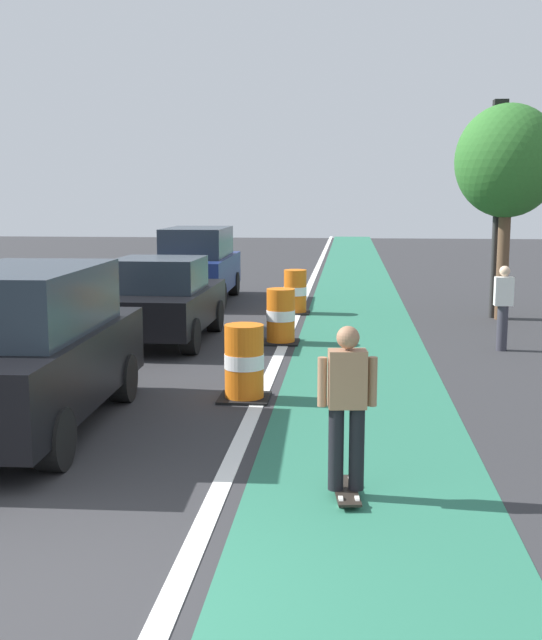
# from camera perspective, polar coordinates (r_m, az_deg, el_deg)

# --- Properties ---
(ground_plane) EXTENTS (100.00, 100.00, 0.00)m
(ground_plane) POSITION_cam_1_polar(r_m,az_deg,el_deg) (6.23, -16.17, -19.16)
(ground_plane) COLOR #2D2D30
(bike_lane_strip) EXTENTS (2.50, 80.00, 0.01)m
(bike_lane_strip) POSITION_cam_1_polar(r_m,az_deg,el_deg) (17.32, 6.38, -0.70)
(bike_lane_strip) COLOR #286B51
(bike_lane_strip) RESTS_ON ground
(lane_divider_stripe) EXTENTS (0.20, 80.00, 0.01)m
(lane_divider_stripe) POSITION_cam_1_polar(r_m,az_deg,el_deg) (17.36, 1.43, -0.62)
(lane_divider_stripe) COLOR silver
(lane_divider_stripe) RESTS_ON ground
(skateboarder_on_lane) EXTENTS (0.57, 0.82, 1.69)m
(skateboarder_on_lane) POSITION_cam_1_polar(r_m,az_deg,el_deg) (7.60, 5.52, -6.22)
(skateboarder_on_lane) COLOR black
(skateboarder_on_lane) RESTS_ON ground
(parked_suv_nearest) EXTENTS (2.02, 4.65, 2.04)m
(parked_suv_nearest) POSITION_cam_1_polar(r_m,az_deg,el_deg) (10.18, -17.31, -1.98)
(parked_suv_nearest) COLOR black
(parked_suv_nearest) RESTS_ON ground
(parked_sedan_second) EXTENTS (1.95, 4.12, 1.70)m
(parked_sedan_second) POSITION_cam_1_polar(r_m,az_deg,el_deg) (15.85, -7.88, 1.40)
(parked_sedan_second) COLOR black
(parked_sedan_second) RESTS_ON ground
(parked_suv_third) EXTENTS (1.98, 4.63, 2.04)m
(parked_suv_third) POSITION_cam_1_polar(r_m,az_deg,el_deg) (21.89, -5.34, 4.05)
(parked_suv_third) COLOR navy
(parked_suv_third) RESTS_ON ground
(traffic_barrel_front) EXTENTS (0.73, 0.73, 1.09)m
(traffic_barrel_front) POSITION_cam_1_polar(r_m,az_deg,el_deg) (11.28, -1.95, -3.14)
(traffic_barrel_front) COLOR orange
(traffic_barrel_front) RESTS_ON ground
(traffic_barrel_mid) EXTENTS (0.73, 0.73, 1.09)m
(traffic_barrel_mid) POSITION_cam_1_polar(r_m,az_deg,el_deg) (15.59, 0.71, 0.24)
(traffic_barrel_mid) COLOR orange
(traffic_barrel_mid) RESTS_ON ground
(traffic_barrel_back) EXTENTS (0.73, 0.73, 1.09)m
(traffic_barrel_back) POSITION_cam_1_polar(r_m,az_deg,el_deg) (19.58, 1.76, 2.03)
(traffic_barrel_back) COLOR orange
(traffic_barrel_back) RESTS_ON ground
(traffic_light_corner) EXTENTS (0.41, 0.32, 5.10)m
(traffic_light_corner) POSITION_cam_1_polar(r_m,az_deg,el_deg) (19.48, 16.13, 10.40)
(traffic_light_corner) COLOR #2D2D2D
(traffic_light_corner) RESTS_ON ground
(pedestrian_crossing) EXTENTS (0.34, 0.20, 1.61)m
(pedestrian_crossing) POSITION_cam_1_polar(r_m,az_deg,el_deg) (15.43, 16.47, 1.03)
(pedestrian_crossing) COLOR #33333D
(pedestrian_crossing) RESTS_ON ground
(street_tree_sidewalk) EXTENTS (2.40, 2.40, 5.00)m
(street_tree_sidewalk) POSITION_cam_1_polar(r_m,az_deg,el_deg) (19.28, 16.74, 10.89)
(street_tree_sidewalk) COLOR brown
(street_tree_sidewalk) RESTS_ON ground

